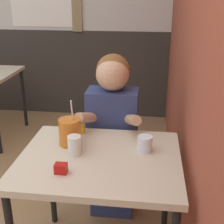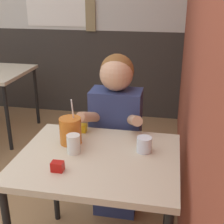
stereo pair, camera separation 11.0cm
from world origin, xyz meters
TOP-DOWN VIEW (x-y plane):
  - brick_wall_right at (1.47, 1.37)m, footprint 0.08×4.74m
  - back_wall at (-0.01, 2.77)m, footprint 5.88×0.09m
  - main_table at (0.96, 0.33)m, footprint 0.87×0.71m
  - person_seated at (0.97, 0.83)m, footprint 0.42×0.41m
  - cocktail_pitcher at (0.77, 0.46)m, footprint 0.13×0.13m
  - glass_near_pitcher at (1.20, 0.43)m, footprint 0.08×0.08m
  - glass_center at (0.83, 0.35)m, footprint 0.07×0.07m
  - condiment_ketchup at (0.80, 0.16)m, footprint 0.06×0.04m
  - condiment_mustard at (0.79, 0.62)m, footprint 0.06×0.04m

SIDE VIEW (x-z plane):
  - person_seated at x=0.97m, z-range 0.05..1.24m
  - main_table at x=0.96m, z-range 0.29..1.03m
  - condiment_ketchup at x=0.80m, z-range 0.74..0.79m
  - condiment_mustard at x=0.79m, z-range 0.74..0.79m
  - glass_near_pitcher at x=1.20m, z-range 0.74..0.83m
  - glass_center at x=0.83m, z-range 0.74..0.85m
  - cocktail_pitcher at x=0.77m, z-range 0.68..0.96m
  - brick_wall_right at x=1.47m, z-range 0.00..2.70m
  - back_wall at x=-0.01m, z-range 0.01..2.71m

